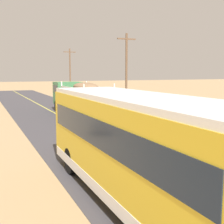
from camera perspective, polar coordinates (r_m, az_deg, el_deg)
The scene contains 5 objects.
livestock_truck at distance 27.95m, azimuth -7.23°, elevation 3.27°, with size 2.53×9.70×3.02m.
bus at distance 8.86m, azimuth 5.02°, elevation -6.40°, with size 2.54×10.00×3.21m.
power_pole_mid at distance 33.30m, azimuth 2.76°, elevation 8.38°, with size 2.20×0.24×8.07m.
power_pole_far at distance 54.14m, azimuth -8.01°, elevation 7.99°, with size 2.20×0.24×8.00m.
boulder_near_shoulder at distance 37.20m, azimuth 3.18°, elevation 2.28°, with size 1.37×1.30×0.85m, color #84705B.
Camera 1 is at (-6.45, -5.82, 3.89)m, focal length 47.91 mm.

